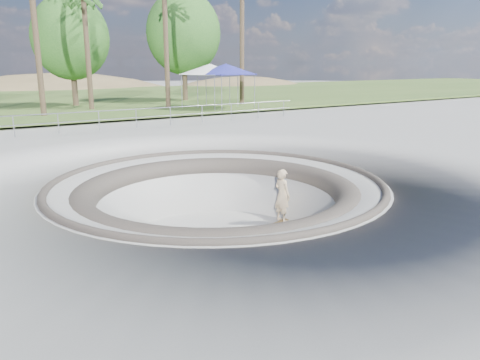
{
  "coord_description": "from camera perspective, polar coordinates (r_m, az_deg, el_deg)",
  "views": [
    {
      "loc": [
        -6.97,
        -12.06,
        3.56
      ],
      "look_at": [
        0.97,
        0.19,
        -0.1
      ],
      "focal_mm": 35.0,
      "sensor_mm": 36.0,
      "label": 1
    }
  ],
  "objects": [
    {
      "name": "skateboard",
      "position": [
        16.51,
        5.09,
        -5.07
      ],
      "size": [
        0.77,
        0.41,
        0.08
      ],
      "color": "olive",
      "rests_on": "ground"
    },
    {
      "name": "ground",
      "position": [
        14.38,
        -2.83,
        -0.28
      ],
      "size": [
        180.0,
        180.0,
        0.0
      ],
      "primitive_type": "plane",
      "color": "#ABAAA5",
      "rests_on": "ground"
    },
    {
      "name": "skate_bowl",
      "position": [
        14.94,
        -2.75,
        -7.09
      ],
      "size": [
        14.0,
        14.0,
        4.1
      ],
      "color": "#ABAAA5",
      "rests_on": "ground"
    },
    {
      "name": "canopy_blue",
      "position": [
        35.17,
        -1.75,
        13.35
      ],
      "size": [
        6.36,
        6.36,
        3.23
      ],
      "color": "gray",
      "rests_on": "ground"
    },
    {
      "name": "palm_d",
      "position": [
        36.29,
        -18.55,
        20.13
      ],
      "size": [
        2.6,
        2.6,
        8.92
      ],
      "color": "brown",
      "rests_on": "ground"
    },
    {
      "name": "safety_railing",
      "position": [
        25.22,
        -16.81,
        6.95
      ],
      "size": [
        25.0,
        0.06,
        1.03
      ],
      "color": "gray",
      "rests_on": "ground"
    },
    {
      "name": "skater",
      "position": [
        16.22,
        5.17,
        -1.91
      ],
      "size": [
        0.5,
        0.71,
        1.86
      ],
      "primitive_type": "imported",
      "rotation": [
        0.0,
        0.0,
        1.65
      ],
      "color": "#CFB085",
      "rests_on": "skateboard"
    },
    {
      "name": "distant_hills",
      "position": [
        70.86,
        -23.92,
        4.29
      ],
      "size": [
        103.2,
        45.0,
        28.6
      ],
      "color": "brown",
      "rests_on": "ground"
    },
    {
      "name": "canopy_white",
      "position": [
        35.67,
        -3.7,
        13.32
      ],
      "size": [
        5.82,
        5.82,
        3.22
      ],
      "color": "gray",
      "rests_on": "ground"
    },
    {
      "name": "bushy_tree_mid",
      "position": [
        39.7,
        -19.97,
        15.98
      ],
      "size": [
        5.88,
        5.34,
        8.48
      ],
      "color": "brown",
      "rests_on": "ground"
    },
    {
      "name": "bushy_tree_right",
      "position": [
        43.27,
        -6.89,
        17.34
      ],
      "size": [
        6.61,
        6.01,
        9.54
      ],
      "color": "brown",
      "rests_on": "ground"
    },
    {
      "name": "grass_strip",
      "position": [
        46.71,
        -24.59,
        8.73
      ],
      "size": [
        180.0,
        36.0,
        0.12
      ],
      "color": "#416227",
      "rests_on": "ground"
    }
  ]
}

